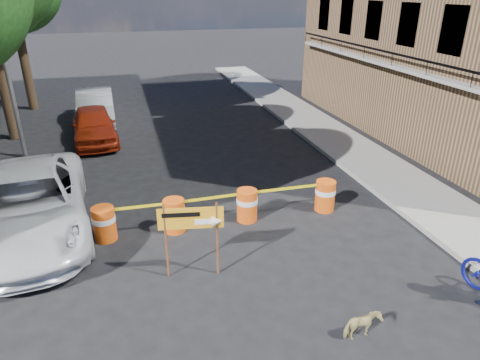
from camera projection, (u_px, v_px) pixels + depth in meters
ground at (249, 283)px, 9.32m from camera, size 120.00×120.00×0.00m
sidewalk_east at (361, 156)px, 16.06m from camera, size 2.40×40.00×0.15m
streetlamp at (1, 36)px, 14.42m from camera, size 1.25×0.18×8.00m
barrel_far_left at (104, 223)px, 10.74m from camera, size 0.58×0.58×0.90m
barrel_mid_left at (174, 215)px, 11.13m from camera, size 0.58×0.58×0.90m
barrel_mid_right at (247, 205)px, 11.65m from camera, size 0.58×0.58×0.90m
barrel_far_right at (325, 195)px, 12.19m from camera, size 0.58×0.58×0.90m
detour_sign at (199, 224)px, 9.05m from camera, size 1.38×0.40×1.80m
dog at (362, 326)px, 7.74m from camera, size 0.70×0.38×0.57m
suv_white at (29, 204)px, 10.88m from camera, size 3.37×6.26×1.67m
sedan_red at (94, 125)px, 17.57m from camera, size 2.06×4.34×1.43m
sedan_silver at (96, 107)px, 20.05m from camera, size 1.76×4.66×1.52m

